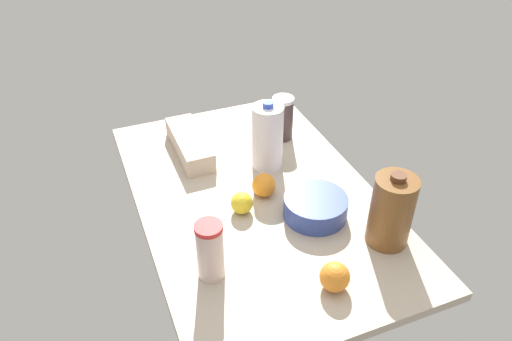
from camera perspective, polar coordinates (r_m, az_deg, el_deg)
The scene contains 10 objects.
countertop at distance 166.85cm, azimuth -0.00°, elevation -3.20°, with size 120.00×76.00×3.00cm, color #B7A994.
tumbler_cup at distance 134.42cm, azimuth -5.26°, elevation -9.12°, with size 7.53×7.53×18.00cm.
chocolate_milk_jug at distance 147.50cm, azimuth 15.22°, elevation -4.47°, with size 12.35×12.35×24.06cm.
shaker_bottle at distance 191.00cm, azimuth 3.06°, elevation 6.02°, with size 8.23×8.23×17.20cm.
milk_jug at distance 172.96cm, azimuth 1.32°, elevation 3.87°, with size 10.81×10.81×25.50cm.
mixing_bowl at distance 156.84cm, azimuth 6.80°, elevation -4.15°, with size 19.99×19.99×6.94cm, color #304597.
egg_carton at distance 185.88cm, azimuth -7.59°, elevation 3.01°, with size 31.80×10.34×7.34cm, color beige.
orange_by_jug at distance 163.63cm, azimuth 0.91°, elevation -1.68°, with size 7.88×7.88×7.88cm, color orange.
orange_beside_bowl at distance 135.90cm, azimuth 8.98°, elevation -11.91°, with size 8.13×8.13×8.13cm, color orange.
lemon_near_front at distance 157.18cm, azimuth -1.64°, elevation -3.73°, with size 7.03×7.03×7.03cm, color yellow.
Camera 1 is at (-120.04, 47.97, 106.99)cm, focal length 35.00 mm.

